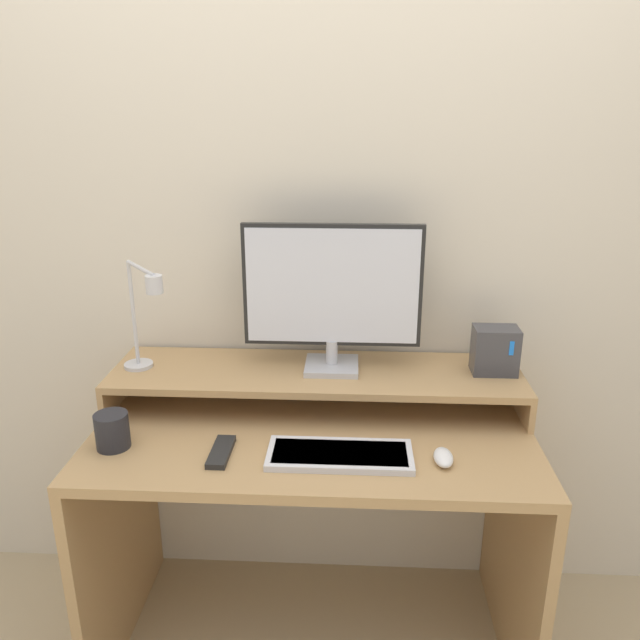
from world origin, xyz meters
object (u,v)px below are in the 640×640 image
object	(u,v)px
desk_lamp	(144,317)
keyboard	(340,455)
mug	(112,431)
mouse	(443,457)
remote_control	(221,452)
monitor	(332,293)
router_dock	(495,350)

from	to	relation	value
desk_lamp	keyboard	bearing A→B (deg)	-23.12
mug	mouse	bearing A→B (deg)	-2.08
desk_lamp	mug	distance (m)	0.34
desk_lamp	remote_control	world-z (taller)	desk_lamp
mouse	desk_lamp	bearing A→B (deg)	163.22
monitor	router_dock	distance (m)	0.53
remote_control	monitor	bearing A→B (deg)	49.83
monitor	remote_control	xyz separation A→B (m)	(-0.28, -0.34, -0.35)
keyboard	mug	world-z (taller)	mug
remote_control	mug	world-z (taller)	mug
mouse	remote_control	distance (m)	0.59
mouse	router_dock	bearing A→B (deg)	61.03
desk_lamp	remote_control	size ratio (longest dim) A/B	2.20
mug	keyboard	bearing A→B (deg)	-2.20
keyboard	remote_control	world-z (taller)	keyboard
desk_lamp	remote_control	distance (m)	0.47
mouse	mug	size ratio (longest dim) A/B	0.92
mouse	mug	distance (m)	0.89
monitor	keyboard	size ratio (longest dim) A/B	1.39
router_dock	mug	world-z (taller)	router_dock
router_dock	remote_control	xyz separation A→B (m)	(-0.78, -0.33, -0.18)
router_dock	keyboard	xyz separation A→B (m)	(-0.46, -0.33, -0.18)
desk_lamp	router_dock	world-z (taller)	desk_lamp
router_dock	mouse	bearing A→B (deg)	-118.97
mouse	keyboard	bearing A→B (deg)	178.20
router_dock	remote_control	size ratio (longest dim) A/B	0.93
desk_lamp	mug	xyz separation A→B (m)	(-0.04, -0.23, -0.25)
monitor	mouse	bearing A→B (deg)	-48.57
monitor	mug	bearing A→B (deg)	-151.85
router_dock	remote_control	bearing A→B (deg)	-156.84
desk_lamp	mouse	distance (m)	0.94
monitor	mouse	size ratio (longest dim) A/B	5.83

